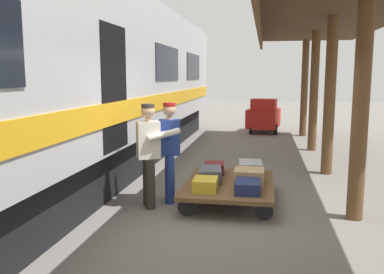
% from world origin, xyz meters
% --- Properties ---
extents(ground_plane, '(60.00, 60.00, 0.00)m').
position_xyz_m(ground_plane, '(0.00, 0.00, 0.00)').
color(ground_plane, slate).
extents(train_car, '(3.02, 21.07, 4.00)m').
position_xyz_m(train_car, '(3.45, 0.00, 2.06)').
color(train_car, '#B7BABF').
rests_on(train_car, ground_plane).
extents(luggage_cart, '(1.49, 2.11, 0.34)m').
position_xyz_m(luggage_cart, '(0.13, -0.55, 0.29)').
color(luggage_cart, brown).
rests_on(luggage_cart, ground_plane).
extents(suitcase_gray_aluminum, '(0.46, 0.63, 0.25)m').
position_xyz_m(suitcase_gray_aluminum, '(-0.21, -1.13, 0.46)').
color(suitcase_gray_aluminum, '#9EA0A5').
rests_on(suitcase_gray_aluminum, luggage_cart).
extents(suitcase_navy_fabric, '(0.40, 0.54, 0.19)m').
position_xyz_m(suitcase_navy_fabric, '(-0.21, 0.03, 0.43)').
color(suitcase_navy_fabric, navy).
rests_on(suitcase_navy_fabric, luggage_cart).
extents(suitcase_maroon_trunk, '(0.41, 0.49, 0.20)m').
position_xyz_m(suitcase_maroon_trunk, '(0.46, -1.13, 0.44)').
color(suitcase_maroon_trunk, maroon).
rests_on(suitcase_maroon_trunk, luggage_cart).
extents(suitcase_yellow_case, '(0.39, 0.49, 0.19)m').
position_xyz_m(suitcase_yellow_case, '(0.46, 0.03, 0.44)').
color(suitcase_yellow_case, gold).
rests_on(suitcase_yellow_case, luggage_cart).
extents(suitcase_slate_roller, '(0.46, 0.63, 0.23)m').
position_xyz_m(suitcase_slate_roller, '(0.46, -0.55, 0.45)').
color(suitcase_slate_roller, '#4C515B').
rests_on(suitcase_slate_roller, luggage_cart).
extents(suitcase_tan_vintage, '(0.51, 0.51, 0.24)m').
position_xyz_m(suitcase_tan_vintage, '(-0.21, -0.55, 0.46)').
color(suitcase_tan_vintage, tan).
rests_on(suitcase_tan_vintage, luggage_cart).
extents(porter_in_overalls, '(0.72, 0.52, 1.70)m').
position_xyz_m(porter_in_overalls, '(1.15, -0.35, 0.93)').
color(porter_in_overalls, navy).
rests_on(porter_in_overalls, ground_plane).
extents(porter_by_door, '(0.74, 0.62, 1.70)m').
position_xyz_m(porter_by_door, '(1.39, -0.02, 0.93)').
color(porter_by_door, '#332D28').
rests_on(porter_by_door, ground_plane).
extents(baggage_tug, '(1.33, 1.84, 1.30)m').
position_xyz_m(baggage_tug, '(-0.41, -9.50, 0.63)').
color(baggage_tug, '#B21E19').
rests_on(baggage_tug, ground_plane).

